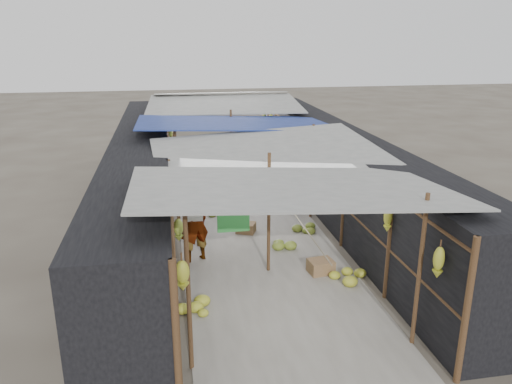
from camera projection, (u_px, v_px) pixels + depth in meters
ground at (306, 355)px, 7.90m from camera, size 80.00×80.00×0.00m
aisle_slab at (244, 215)px, 14.00m from camera, size 3.60×16.00×0.02m
stall_left at (143, 181)px, 13.20m from camera, size 1.40×15.00×2.30m
stall_right at (337, 171)px, 14.11m from camera, size 1.40×15.00×2.30m
crate_near at (246, 228)px, 12.71m from camera, size 0.57×0.52×0.27m
crate_mid at (321, 267)px, 10.56m from camera, size 0.56×0.47×0.30m
crate_back at (210, 168)px, 18.31m from camera, size 0.48×0.42×0.28m
black_basin at (296, 203)px, 14.73m from camera, size 0.55×0.55×0.17m
vendor_elderly at (194, 221)px, 10.90m from camera, size 0.81×0.69×1.89m
shopper_blue at (211, 160)px, 16.55m from camera, size 0.96×0.82×1.71m
vendor_seated at (290, 196)px, 14.02m from camera, size 0.52×0.73×1.03m
market_canopy at (242, 128)px, 13.56m from camera, size 5.62×15.20×2.77m
hanging_bananas at (240, 161)px, 13.23m from camera, size 3.95×13.66×0.84m
floor_bananas at (246, 212)px, 13.76m from camera, size 3.76×10.22×0.34m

